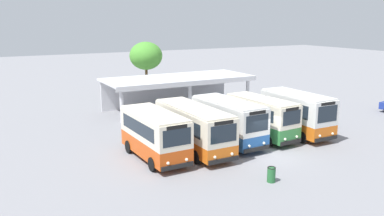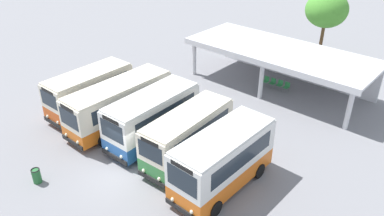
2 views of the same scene
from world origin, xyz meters
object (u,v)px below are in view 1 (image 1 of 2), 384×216
city_bus_second_in_row (193,127)px  waiting_chair_fourth_seat (189,104)px  city_bus_nearest_orange (155,133)px  litter_bin_apron (271,174)px  city_bus_fifth_blue (297,112)px  waiting_chair_second_from_end (179,105)px  city_bus_fourth_amber (261,116)px  waiting_chair_end_by_column (173,106)px  waiting_chair_middle_seat (184,104)px  city_bus_middle_cream (228,120)px

city_bus_second_in_row → waiting_chair_fourth_seat: bearing=63.1°
city_bus_nearest_orange → litter_bin_apron: 8.21m
city_bus_second_in_row → city_bus_fifth_blue: size_ratio=1.21×
city_bus_nearest_orange → waiting_chair_second_from_end: 14.90m
city_bus_second_in_row → city_bus_fifth_blue: bearing=-2.8°
city_bus_fifth_blue → waiting_chair_second_from_end: city_bus_fifth_blue is taller
city_bus_fourth_amber → waiting_chair_end_by_column: 12.21m
waiting_chair_end_by_column → waiting_chair_second_from_end: bearing=3.8°
city_bus_fourth_amber → waiting_chair_end_by_column: (-1.83, 12.01, -1.25)m
city_bus_second_in_row → waiting_chair_end_by_column: 12.97m
city_bus_fifth_blue → city_bus_fourth_amber: bearing=168.8°
city_bus_fourth_amber → waiting_chair_second_from_end: size_ratio=7.73×
city_bus_nearest_orange → waiting_chair_middle_seat: 15.31m
city_bus_second_in_row → litter_bin_apron: 7.34m
city_bus_fifth_blue → waiting_chair_second_from_end: (-4.30, 12.66, -1.36)m
waiting_chair_middle_seat → litter_bin_apron: bearing=-102.7°
city_bus_middle_cream → city_bus_nearest_orange: bearing=-175.8°
waiting_chair_end_by_column → litter_bin_apron: 19.52m
city_bus_nearest_orange → city_bus_fourth_amber: (9.27, 0.41, -0.00)m
city_bus_nearest_orange → waiting_chair_second_from_end: city_bus_nearest_orange is taller
city_bus_fourth_amber → city_bus_fifth_blue: 3.15m
waiting_chair_middle_seat → litter_bin_apron: (-4.36, -19.39, -0.07)m
city_bus_second_in_row → waiting_chair_end_by_column: city_bus_second_in_row is taller
city_bus_fifth_blue → waiting_chair_middle_seat: city_bus_fifth_blue is taller
city_bus_fourth_amber → waiting_chair_middle_seat: bearing=92.7°
waiting_chair_second_from_end → city_bus_second_in_row: bearing=-112.2°
waiting_chair_end_by_column → city_bus_nearest_orange: bearing=-120.9°
city_bus_nearest_orange → city_bus_fourth_amber: bearing=2.5°
waiting_chair_fourth_seat → litter_bin_apron: bearing=-104.4°
waiting_chair_second_from_end → waiting_chair_fourth_seat: (1.25, 0.09, 0.00)m
litter_bin_apron → waiting_chair_second_from_end: bearing=79.1°
waiting_chair_end_by_column → waiting_chair_fourth_seat: same height
litter_bin_apron → city_bus_fifth_blue: bearing=39.6°
city_bus_second_in_row → waiting_chair_second_from_end: bearing=67.8°
city_bus_second_in_row → waiting_chair_fourth_seat: size_ratio=9.30×
waiting_chair_end_by_column → litter_bin_apron: size_ratio=0.96×
city_bus_fourth_amber → waiting_chair_fourth_seat: (0.04, 12.14, -1.25)m
waiting_chair_end_by_column → city_bus_fourth_amber: bearing=-81.3°
waiting_chair_second_from_end → litter_bin_apron: bearing=-100.9°
waiting_chair_end_by_column → waiting_chair_fourth_seat: 1.88m
city_bus_second_in_row → city_bus_fifth_blue: 9.29m
city_bus_fifth_blue → litter_bin_apron: (-8.03, -6.65, -1.43)m
waiting_chair_second_from_end → litter_bin_apron: (-3.73, -19.31, -0.07)m
city_bus_nearest_orange → litter_bin_apron: bearing=-57.7°
city_bus_middle_cream → litter_bin_apron: size_ratio=7.63×
waiting_chair_fourth_seat → waiting_chair_middle_seat: bearing=-179.4°
city_bus_middle_cream → city_bus_fifth_blue: (6.18, -0.66, 0.06)m
city_bus_fifth_blue → city_bus_second_in_row: bearing=177.2°
city_bus_fifth_blue → waiting_chair_middle_seat: (-3.67, 12.74, -1.36)m
city_bus_second_in_row → city_bus_fourth_amber: size_ratio=1.20×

